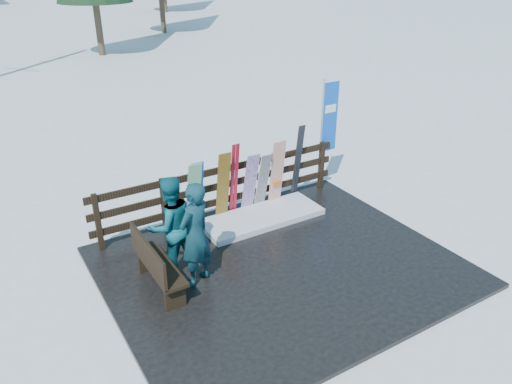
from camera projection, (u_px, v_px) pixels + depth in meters
ground at (281, 268)px, 9.01m from camera, size 700.00×700.00×0.00m
deck at (281, 267)px, 8.99m from camera, size 6.00×5.00×0.08m
fence at (223, 187)px, 10.38m from camera, size 5.60×0.10×1.15m
snow_patch at (262, 217)px, 10.46m from camera, size 2.58×1.00×0.12m
bench at (155, 263)px, 8.10m from camera, size 0.41×1.50×0.97m
snowboard_0 at (197, 195)px, 9.85m from camera, size 0.27×0.26×1.48m
snowboard_1 at (194, 196)px, 9.82m from camera, size 0.28×0.38×1.49m
snowboard_2 at (223, 187)px, 10.11m from camera, size 0.27×0.29×1.55m
snowboard_3 at (250, 183)px, 10.44m from camera, size 0.29×0.35×1.40m
snowboard_4 at (263, 182)px, 10.60m from camera, size 0.25×0.34×1.33m
snowboard_5 at (277, 174)px, 10.73m from camera, size 0.31×0.23×1.53m
ski_pair_a at (234, 180)px, 10.28m from camera, size 0.17×0.24×1.65m
ski_pair_b at (298, 162)px, 11.01m from camera, size 0.17×0.25×1.76m
rental_flag at (328, 122)px, 11.29m from camera, size 0.45×0.04×2.60m
person_front at (195, 234)px, 8.13m from camera, size 0.80×0.68×1.85m
person_back at (171, 226)px, 8.45m from camera, size 0.92×0.75×1.79m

